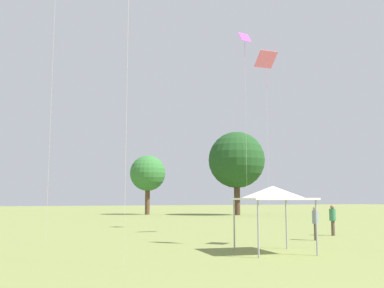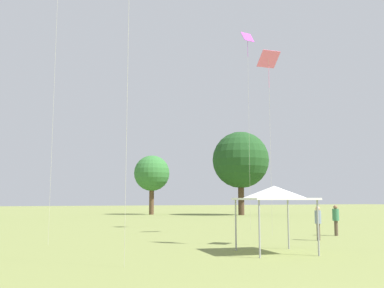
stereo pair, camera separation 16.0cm
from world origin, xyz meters
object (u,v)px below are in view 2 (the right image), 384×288
at_px(canopy_tent, 274,193).
at_px(distant_tree_1, 241,160).
at_px(kite_0, 248,46).
at_px(distant_tree_2, 152,174).
at_px(kite_1, 269,63).
at_px(person_standing_3, 336,217).
at_px(person_standing_1, 318,220).

xyz_separation_m(canopy_tent, distant_tree_1, (21.19, 39.45, 5.29)).
bearing_deg(kite_0, distant_tree_1, 98.51).
height_order(kite_0, distant_tree_2, kite_0).
relative_size(kite_1, distant_tree_2, 1.34).
relative_size(person_standing_3, kite_0, 0.13).
height_order(canopy_tent, kite_0, kite_0).
bearing_deg(distant_tree_1, kite_0, -118.85).
xyz_separation_m(person_standing_1, kite_0, (0.63, 8.05, 12.43)).
xyz_separation_m(distant_tree_1, distant_tree_2, (-10.79, 7.26, -1.78)).
height_order(person_standing_3, kite_0, kite_0).
bearing_deg(distant_tree_2, distant_tree_1, -33.93).
bearing_deg(kite_1, person_standing_3, -154.57).
bearing_deg(person_standing_3, distant_tree_2, -179.35).
bearing_deg(person_standing_3, distant_tree_1, 162.55).
distance_m(canopy_tent, kite_0, 17.36).
distance_m(person_standing_3, distant_tree_2, 41.07).
bearing_deg(distant_tree_2, kite_1, -97.96).
bearing_deg(kite_0, kite_1, -66.86).
relative_size(person_standing_3, distant_tree_2, 0.21).
distance_m(person_standing_1, distant_tree_1, 39.48).
bearing_deg(person_standing_1, kite_1, 123.02).
xyz_separation_m(person_standing_3, canopy_tent, (-8.47, -5.97, 1.35)).
height_order(person_standing_1, canopy_tent, canopy_tent).
distance_m(person_standing_1, kite_0, 14.82).
distance_m(kite_1, distant_tree_2, 39.82).
bearing_deg(person_standing_1, kite_0, 111.19).
height_order(canopy_tent, distant_tree_1, distant_tree_1).
height_order(person_standing_1, kite_1, kite_1).
xyz_separation_m(person_standing_1, kite_1, (-0.48, 3.69, 9.74)).
bearing_deg(kite_0, distant_tree_2, 120.21).
bearing_deg(kite_1, kite_0, -54.56).
bearing_deg(person_standing_3, kite_1, -110.88).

